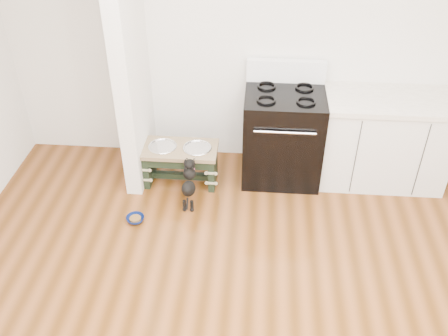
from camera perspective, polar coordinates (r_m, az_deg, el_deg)
room_shell at (r=2.52m, az=3.47°, el=-0.02°), size 5.00×5.00×5.00m
partition_wall at (r=4.64m, az=-10.82°, el=13.31°), size 0.15×0.80×2.70m
oven_range at (r=4.95m, az=6.70°, el=3.83°), size 0.76×0.69×1.14m
cabinet_run at (r=5.12m, az=17.70°, el=3.07°), size 1.24×0.64×0.91m
dog_feeder at (r=4.94m, az=-5.01°, el=1.19°), size 0.73×0.39×0.42m
puppy at (r=4.68m, az=-4.03°, el=-1.66°), size 0.13×0.38×0.45m
floor_bowl at (r=4.67m, az=-10.10°, el=-5.77°), size 0.22×0.22×0.05m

